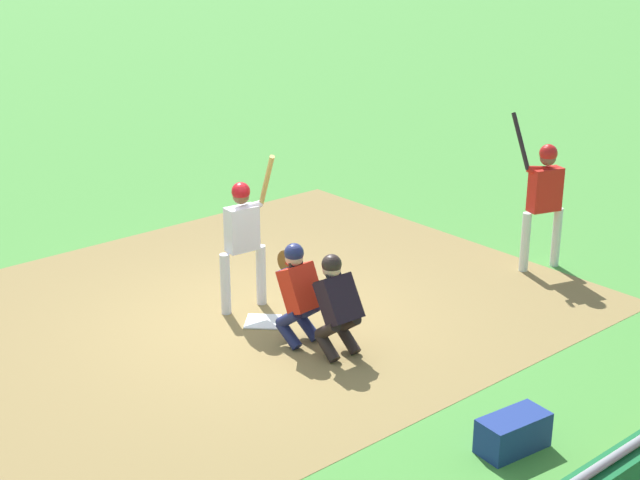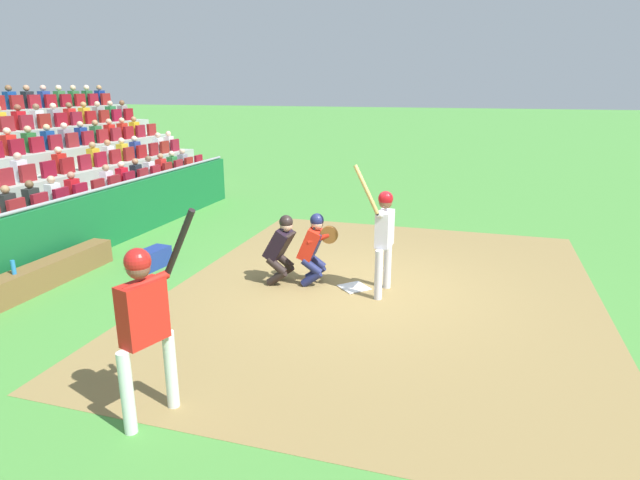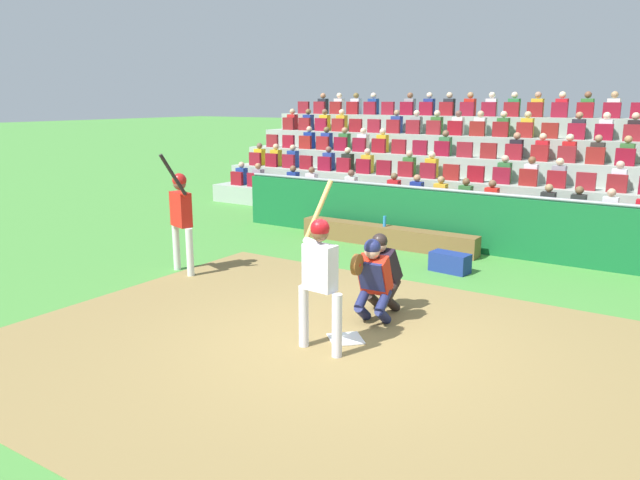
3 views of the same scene
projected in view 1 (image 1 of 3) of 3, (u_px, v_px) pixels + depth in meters
The scene contains 8 objects.
ground_plane at pixel (263, 323), 12.04m from camera, with size 160.00×160.00×0.00m, color #488E3A.
infield_dirt_patch at pixel (240, 310), 12.40m from camera, with size 8.69×6.97×0.01m, color olive.
home_plate_marker at pixel (263, 321), 12.04m from camera, with size 0.44×0.44×0.02m, color white.
batter_at_plate at pixel (243, 232), 12.09m from camera, with size 0.68×0.64×2.17m.
catcher_crouching at pixel (298, 288), 11.28m from camera, with size 0.49×0.74×1.29m.
home_plate_umpire at pixel (337, 301), 10.98m from camera, with size 0.48×0.51×1.26m.
equipment_duffel_bag at pixel (513, 433), 9.22m from camera, with size 0.73×0.36×0.37m, color navy.
on_deck_batter at pixel (544, 192), 13.41m from camera, with size 0.68×0.76×2.27m.
Camera 1 is at (-6.59, -8.77, 5.13)m, focal length 52.69 mm.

